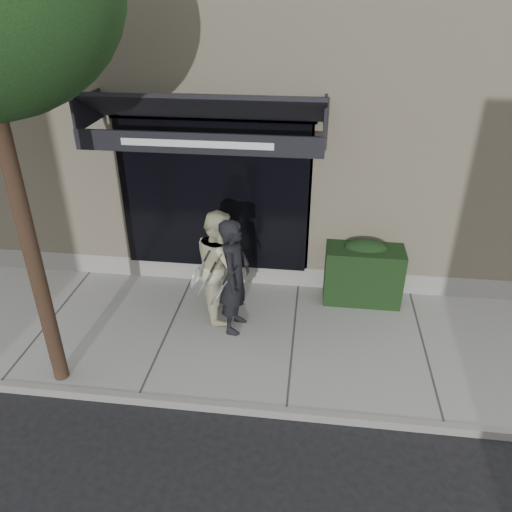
# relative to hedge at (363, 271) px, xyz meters

# --- Properties ---
(ground) EXTENTS (80.00, 80.00, 0.00)m
(ground) POSITION_rel_hedge_xyz_m (-1.10, -1.25, -0.66)
(ground) COLOR black
(ground) RESTS_ON ground
(sidewalk) EXTENTS (20.00, 3.00, 0.12)m
(sidewalk) POSITION_rel_hedge_xyz_m (-1.10, -1.25, -0.60)
(sidewalk) COLOR #979692
(sidewalk) RESTS_ON ground
(curb) EXTENTS (20.00, 0.10, 0.14)m
(curb) POSITION_rel_hedge_xyz_m (-1.10, -2.80, -0.59)
(curb) COLOR gray
(curb) RESTS_ON ground
(building_facade) EXTENTS (14.30, 8.04, 5.64)m
(building_facade) POSITION_rel_hedge_xyz_m (-1.11, 3.71, 2.08)
(building_facade) COLOR beige
(building_facade) RESTS_ON ground
(hedge) EXTENTS (1.30, 0.70, 1.14)m
(hedge) POSITION_rel_hedge_xyz_m (0.00, 0.00, 0.00)
(hedge) COLOR black
(hedge) RESTS_ON sidewalk
(pedestrian_front) EXTENTS (0.81, 0.89, 1.89)m
(pedestrian_front) POSITION_rel_hedge_xyz_m (-2.04, -1.11, 0.41)
(pedestrian_front) COLOR black
(pedestrian_front) RESTS_ON sidewalk
(pedestrian_back) EXTENTS (0.97, 1.09, 1.86)m
(pedestrian_back) POSITION_rel_hedge_xyz_m (-2.34, -0.76, 0.39)
(pedestrian_back) COLOR beige
(pedestrian_back) RESTS_ON sidewalk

